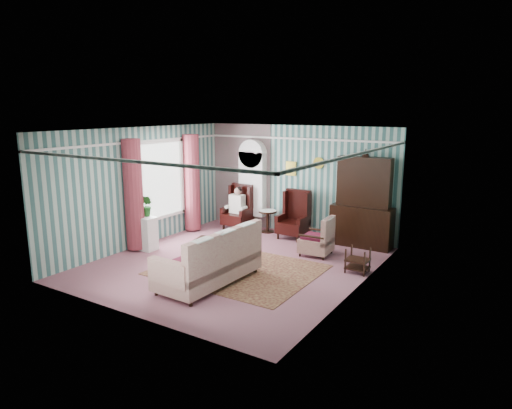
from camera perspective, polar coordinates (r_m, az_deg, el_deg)
The scene contains 17 objects.
floor at distance 10.10m, azimuth -2.69°, elevation -7.36°, with size 6.00×6.00×0.00m, color #9A596C.
room_shell at distance 10.12m, azimuth -5.11°, elevation 4.35°, with size 5.53×6.02×2.91m.
bookcase at distance 12.83m, azimuth -0.47°, elevation 2.02°, with size 0.80×0.28×2.24m, color white.
dresser_hutch at distance 11.32m, azimuth 13.20°, elevation 0.66°, with size 1.50×0.56×2.36m, color black.
wingback_left at distance 12.74m, azimuth -2.36°, elevation -0.33°, with size 0.76×0.80×1.25m, color black.
wingback_right at distance 11.87m, azimuth 4.64°, elevation -1.29°, with size 0.76×0.80×1.25m, color black.
seated_woman at distance 12.75m, azimuth -2.35°, elevation -0.48°, with size 0.44×0.40×1.18m, color white, non-canonical shape.
round_side_table at distance 12.47m, azimuth 1.46°, elevation -2.13°, with size 0.50×0.50×0.60m, color black.
nest_table at distance 9.71m, azimuth 12.59°, elevation -6.77°, with size 0.45×0.38×0.54m, color black.
plant_stand at distance 11.26m, azimuth -13.71°, elevation -3.51°, with size 0.55×0.35×0.80m, color silver.
rug at distance 9.70m, azimuth -2.23°, elevation -8.14°, with size 3.20×2.60×0.01m, color #49181E.
sofa at distance 8.90m, azimuth -5.94°, elevation -6.97°, with size 2.25×0.97×0.92m, color beige.
floral_armchair at distance 10.60m, azimuth 7.56°, elevation -3.60°, with size 0.75×0.84×1.03m, color beige.
coffee_table at distance 10.62m, azimuth -5.00°, elevation -5.36°, with size 0.99×0.50×0.37m, color black.
potted_plant_a at distance 11.12m, azimuth -14.61°, elevation -0.41°, with size 0.41×0.36×0.46m, color #27591C.
potted_plant_b at distance 11.16m, azimuth -13.45°, elevation -0.17°, with size 0.28×0.23×0.51m, color #21561B.
potted_plant_c at distance 11.21m, azimuth -14.23°, elevation -0.54°, with size 0.20×0.20×0.36m, color #1F5019.
Camera 1 is at (5.45, -7.81, 3.35)m, focal length 32.00 mm.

